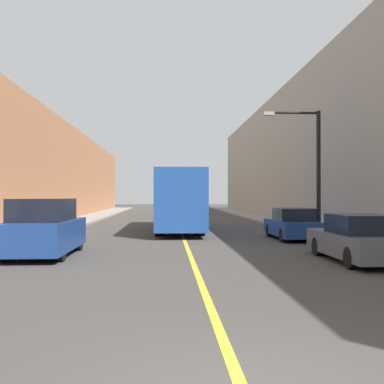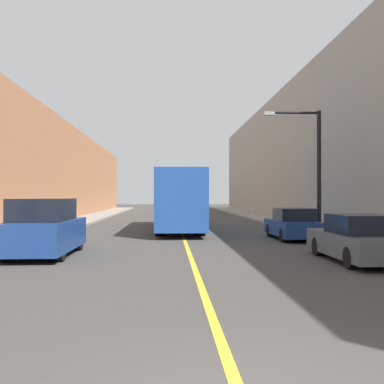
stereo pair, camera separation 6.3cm
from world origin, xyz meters
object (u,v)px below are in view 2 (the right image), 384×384
object	(u,v)px
car_right_mid	(293,225)
street_lamp_right	(313,162)
bus	(179,200)
car_right_near	(359,240)
parked_suv_left	(44,229)

from	to	relation	value
car_right_mid	street_lamp_right	distance (m)	3.20
street_lamp_right	car_right_mid	bearing A→B (deg)	-159.45
bus	car_right_near	distance (m)	13.80
parked_suv_left	car_right_mid	xyz separation A→B (m)	(9.96, 5.17, -0.23)
parked_suv_left	bus	bearing A→B (deg)	66.15
parked_suv_left	street_lamp_right	world-z (taller)	street_lamp_right
bus	parked_suv_left	bearing A→B (deg)	-113.85
parked_suv_left	street_lamp_right	bearing A→B (deg)	26.80
parked_suv_left	car_right_mid	bearing A→B (deg)	27.45
car_right_mid	parked_suv_left	bearing A→B (deg)	-152.55
parked_suv_left	street_lamp_right	size ratio (longest dim) A/B	0.77
bus	car_right_mid	xyz separation A→B (m)	(5.18, -5.64, -1.14)
parked_suv_left	car_right_near	world-z (taller)	parked_suv_left
car_right_mid	street_lamp_right	size ratio (longest dim) A/B	0.72
car_right_mid	street_lamp_right	bearing A→B (deg)	20.55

